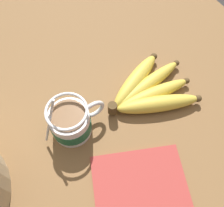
{
  "coord_description": "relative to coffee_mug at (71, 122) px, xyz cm",
  "views": [
    {
      "loc": [
        -8.72,
        -24.87,
        53.8
      ],
      "look_at": [
        4.17,
        -2.28,
        7.82
      ],
      "focal_mm": 40.0,
      "sensor_mm": 36.0,
      "label": 1
    }
  ],
  "objects": [
    {
      "name": "napkin",
      "position": [
        6.39,
        -16.52,
        -3.42
      ],
      "size": [
        21.3,
        18.22,
        0.6
      ],
      "color": "#A33833",
      "rests_on": "table"
    },
    {
      "name": "banana_bunch",
      "position": [
        18.94,
        -0.58,
        -1.99
      ],
      "size": [
        21.95,
        18.32,
        4.11
      ],
      "color": "#4C381E",
      "rests_on": "table"
    },
    {
      "name": "table",
      "position": [
        5.24,
        1.82,
        -5.67
      ],
      "size": [
        100.68,
        100.68,
        3.88
      ],
      "color": "brown",
      "rests_on": "ground"
    },
    {
      "name": "coffee_mug",
      "position": [
        0.0,
        0.0,
        0.0
      ],
      "size": [
        13.55,
        8.48,
        14.18
      ],
      "color": "silver",
      "rests_on": "table"
    }
  ]
}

